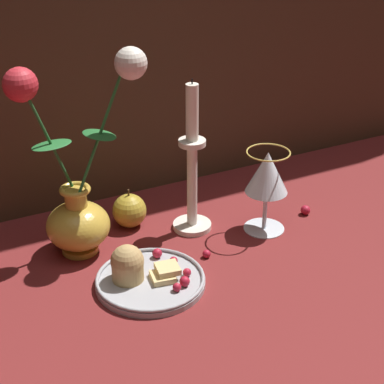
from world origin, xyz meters
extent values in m
plane|color=maroon|center=(0.00, 0.00, 0.00)|extent=(2.40, 2.40, 0.00)
cylinder|color=gold|center=(-0.18, 0.09, 0.01)|extent=(0.07, 0.07, 0.01)
ellipsoid|color=gold|center=(-0.18, 0.09, 0.05)|extent=(0.11, 0.11, 0.08)
cylinder|color=gold|center=(-0.18, 0.09, 0.10)|extent=(0.04, 0.04, 0.04)
torus|color=gold|center=(-0.18, 0.09, 0.12)|extent=(0.05, 0.05, 0.01)
cylinder|color=#23662D|center=(-0.22, 0.09, 0.22)|extent=(0.07, 0.02, 0.19)
ellipsoid|color=#23662D|center=(-0.21, 0.09, 0.21)|extent=(0.08, 0.05, 0.00)
sphere|color=red|center=(-0.25, 0.10, 0.31)|extent=(0.06, 0.06, 0.06)
cylinder|color=#23662D|center=(-0.13, 0.08, 0.23)|extent=(0.11, 0.03, 0.21)
ellipsoid|color=#23662D|center=(-0.13, 0.08, 0.22)|extent=(0.07, 0.08, 0.00)
sphere|color=silver|center=(-0.08, 0.07, 0.34)|extent=(0.05, 0.05, 0.05)
cylinder|color=#A3A3A8|center=(-0.11, -0.07, 0.01)|extent=(0.18, 0.18, 0.01)
torus|color=#A3A3A8|center=(-0.11, -0.07, 0.01)|extent=(0.18, 0.18, 0.01)
cylinder|color=tan|center=(-0.14, -0.05, 0.03)|extent=(0.05, 0.05, 0.03)
sphere|color=tan|center=(-0.14, -0.05, 0.04)|extent=(0.06, 0.06, 0.06)
cube|color=#DBBC7A|center=(-0.09, -0.08, 0.01)|extent=(0.04, 0.04, 0.01)
cube|color=#DBBC7A|center=(-0.08, -0.07, 0.03)|extent=(0.04, 0.04, 0.01)
sphere|color=#AD192D|center=(-0.09, -0.11, 0.02)|extent=(0.01, 0.01, 0.01)
sphere|color=#AD192D|center=(-0.07, -0.11, 0.02)|extent=(0.02, 0.02, 0.02)
sphere|color=#AD192D|center=(-0.05, -0.08, 0.02)|extent=(0.01, 0.01, 0.01)
sphere|color=#AD192D|center=(-0.06, -0.04, 0.02)|extent=(0.01, 0.01, 0.01)
sphere|color=#AD192D|center=(-0.07, -0.01, 0.02)|extent=(0.02, 0.02, 0.02)
cylinder|color=silver|center=(0.15, 0.00, 0.00)|extent=(0.08, 0.08, 0.00)
cylinder|color=silver|center=(0.15, 0.00, 0.04)|extent=(0.01, 0.01, 0.08)
cone|color=silver|center=(0.15, 0.00, 0.12)|extent=(0.08, 0.08, 0.08)
cone|color=gold|center=(0.15, 0.00, 0.11)|extent=(0.07, 0.07, 0.06)
torus|color=gold|center=(0.15, 0.00, 0.16)|extent=(0.08, 0.08, 0.00)
cylinder|color=silver|center=(0.03, 0.07, 0.01)|extent=(0.07, 0.07, 0.01)
cylinder|color=silver|center=(0.03, 0.07, 0.09)|extent=(0.02, 0.02, 0.16)
cylinder|color=silver|center=(0.03, 0.07, 0.18)|extent=(0.05, 0.05, 0.01)
cylinder|color=silver|center=(0.03, 0.07, 0.23)|extent=(0.02, 0.02, 0.10)
cylinder|color=black|center=(0.03, 0.07, 0.29)|extent=(0.00, 0.00, 0.01)
sphere|color=#B2932D|center=(-0.07, 0.13, 0.03)|extent=(0.07, 0.07, 0.07)
cylinder|color=#4C3319|center=(-0.07, 0.13, 0.07)|extent=(0.00, 0.00, 0.01)
sphere|color=#AD192D|center=(0.01, -0.04, 0.01)|extent=(0.01, 0.01, 0.01)
sphere|color=#AD192D|center=(0.26, 0.01, 0.01)|extent=(0.02, 0.02, 0.02)
camera|label=1|loc=(-0.45, -0.87, 0.62)|focal=60.00mm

